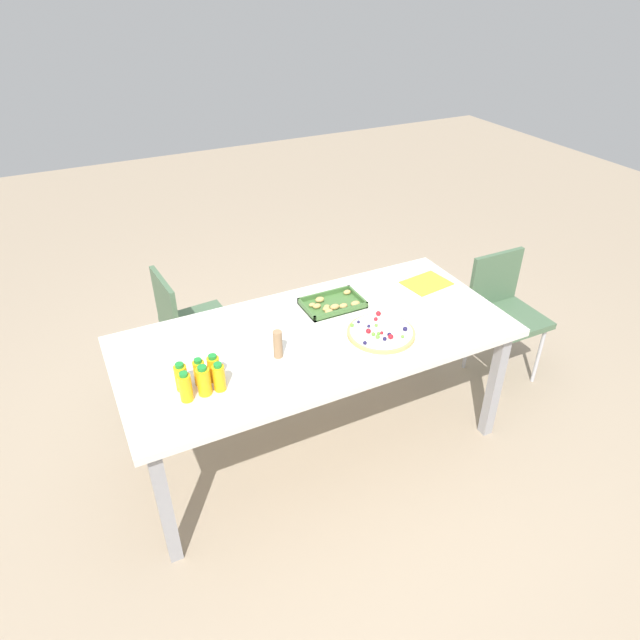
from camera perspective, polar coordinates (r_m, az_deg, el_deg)
ground_plane at (r=3.36m, az=-0.34°, el=-12.12°), size 12.00×12.00×0.00m
party_table at (r=2.91m, az=-0.38°, el=-2.45°), size 2.02×0.93×0.76m
chair_far_left at (r=3.54m, az=-13.33°, el=-0.09°), size 0.43×0.43×0.83m
chair_end at (r=3.77m, az=18.21°, el=1.31°), size 0.40×0.40×0.83m
juice_bottle_0 at (r=2.49m, az=-13.56°, el=-6.68°), size 0.06×0.06×0.15m
juice_bottle_1 at (r=2.50m, az=-11.78°, el=-6.11°), size 0.06×0.06×0.15m
juice_bottle_2 at (r=2.52m, az=-10.26°, el=-5.78°), size 0.06×0.06×0.14m
juice_bottle_3 at (r=2.55m, az=-13.97°, el=-5.69°), size 0.06×0.06×0.14m
juice_bottle_4 at (r=2.57m, az=-12.21°, el=-5.22°), size 0.05×0.05×0.13m
juice_bottle_5 at (r=2.58m, az=-10.79°, el=-4.87°), size 0.06×0.06×0.14m
fruit_pizza at (r=2.87m, az=6.24°, el=-1.27°), size 0.35×0.35×0.05m
snack_tray at (r=3.09m, az=1.29°, el=1.63°), size 0.33×0.22×0.04m
plate_stack at (r=2.76m, az=-0.58°, el=-2.64°), size 0.22×0.22×0.02m
napkin_stack at (r=3.00m, az=-8.31°, el=0.12°), size 0.15×0.15×0.01m
cardboard_tube at (r=2.67m, az=-4.33°, el=-2.48°), size 0.04×0.04×0.15m
paper_folder at (r=3.37m, az=10.82°, el=3.72°), size 0.29×0.23×0.01m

